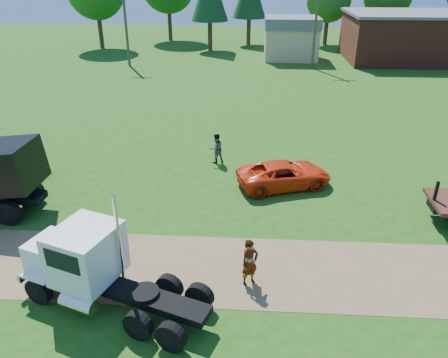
{
  "coord_description": "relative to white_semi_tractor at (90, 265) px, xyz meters",
  "views": [
    {
      "loc": [
        -0.53,
        -13.1,
        10.36
      ],
      "look_at": [
        -1.62,
        4.4,
        1.6
      ],
      "focal_mm": 35.0,
      "sensor_mm": 36.0,
      "label": 1
    }
  ],
  "objects": [
    {
      "name": "brick_building",
      "position": [
        23.7,
        41.76,
        1.28
      ],
      "size": [
        15.4,
        10.4,
        5.3
      ],
      "color": "maroon",
      "rests_on": "ground"
    },
    {
      "name": "spectator_a",
      "position": [
        5.3,
        1.04,
        -0.47
      ],
      "size": [
        0.79,
        0.73,
        1.81
      ],
      "primitive_type": "imported",
      "rotation": [
        0.0,
        0.0,
        0.6
      ],
      "color": "#999999",
      "rests_on": "ground"
    },
    {
      "name": "utility_poles",
      "position": [
        11.7,
        36.76,
        3.34
      ],
      "size": [
        42.2,
        0.28,
        9.0
      ],
      "color": "#433A26",
      "rests_on": "ground"
    },
    {
      "name": "tan_shed",
      "position": [
        9.7,
        41.76,
        1.05
      ],
      "size": [
        6.2,
        5.4,
        4.7
      ],
      "color": "tan",
      "rests_on": "ground"
    },
    {
      "name": "white_semi_tractor",
      "position": [
        0.0,
        0.0,
        0.0
      ],
      "size": [
        6.76,
        4.17,
        4.03
      ],
      "rotation": [
        0.0,
        0.0,
        -0.35
      ],
      "color": "black",
      "rests_on": "ground"
    },
    {
      "name": "spectator_b",
      "position": [
        3.3,
        11.47,
        -0.51
      ],
      "size": [
        1.06,
        0.99,
        1.74
      ],
      "primitive_type": "imported",
      "rotation": [
        0.0,
        0.0,
        3.66
      ],
      "color": "#999999",
      "rests_on": "ground"
    },
    {
      "name": "ground",
      "position": [
        5.7,
        1.76,
        -1.37
      ],
      "size": [
        140.0,
        140.0,
        0.0
      ],
      "primitive_type": "plane",
      "color": "#1C4A10",
      "rests_on": "ground"
    },
    {
      "name": "dirt_track",
      "position": [
        5.7,
        1.76,
        -1.37
      ],
      "size": [
        120.0,
        4.2,
        0.01
      ],
      "primitive_type": "cube",
      "color": "brown",
      "rests_on": "ground"
    },
    {
      "name": "orange_pickup",
      "position": [
        6.98,
        8.74,
        -0.71
      ],
      "size": [
        5.21,
        3.57,
        1.32
      ],
      "primitive_type": "imported",
      "rotation": [
        0.0,
        0.0,
        1.89
      ],
      "color": "red",
      "rests_on": "ground"
    }
  ]
}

